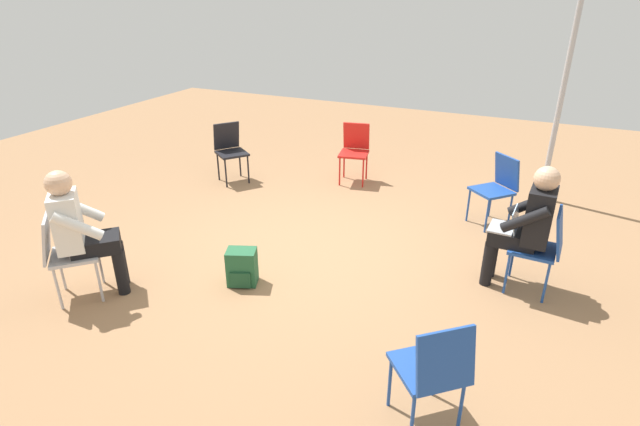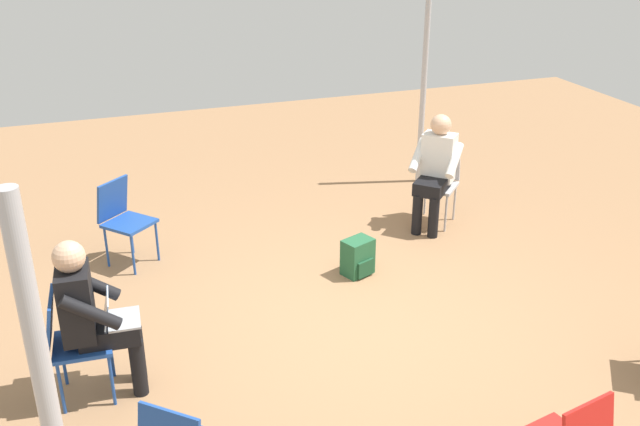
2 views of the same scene
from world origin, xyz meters
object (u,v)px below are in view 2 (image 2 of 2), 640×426
at_px(chair_northwest, 123,216).
at_px(person_with_laptop, 92,311).
at_px(chair_west, 71,338).
at_px(chair_northeast, 439,179).
at_px(backpack_near_laptop_user, 358,259).
at_px(person_in_white, 436,167).

relative_size(chair_northwest, person_with_laptop, 0.69).
distance_m(chair_west, chair_northeast, 4.33).
distance_m(chair_northwest, backpack_near_laptop_user, 2.30).
xyz_separation_m(person_with_laptop, backpack_near_laptop_user, (2.42, 1.05, -0.53)).
height_order(chair_northeast, person_with_laptop, person_with_laptop).
relative_size(chair_west, person_with_laptop, 0.69).
bearing_deg(chair_northwest, chair_northeast, 136.62).
distance_m(chair_west, backpack_near_laptop_user, 2.81).
distance_m(person_with_laptop, person_in_white, 4.02).
bearing_deg(person_with_laptop, chair_northwest, 173.09).
distance_m(chair_northeast, backpack_near_laptop_user, 1.59).
bearing_deg(backpack_near_laptop_user, person_in_white, 32.05).
xyz_separation_m(person_with_laptop, person_in_white, (3.60, 1.79, 0.00)).
bearing_deg(chair_northeast, chair_west, 70.68).
xyz_separation_m(chair_west, chair_northeast, (3.89, 1.89, 0.00)).
height_order(chair_northwest, chair_west, same).
xyz_separation_m(chair_west, person_in_white, (3.77, 1.78, 0.20)).
distance_m(chair_northwest, person_in_white, 3.25).
distance_m(chair_northwest, person_with_laptop, 2.07).
bearing_deg(person_in_white, chair_northeast, -90.00).
xyz_separation_m(chair_northwest, chair_northeast, (3.35, -0.12, 0.00)).
xyz_separation_m(chair_northwest, person_in_white, (3.24, -0.24, 0.20)).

